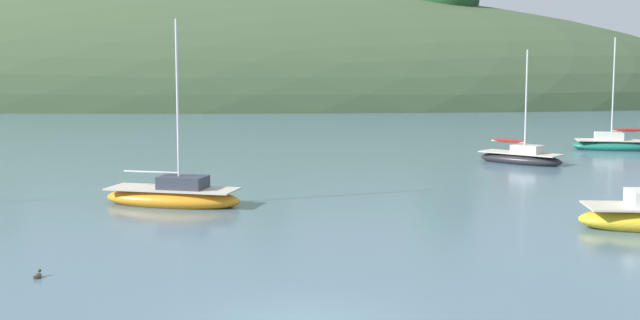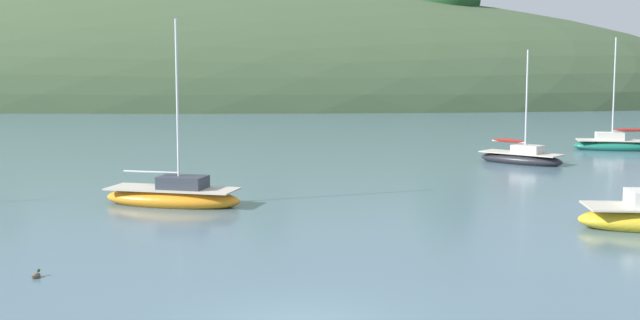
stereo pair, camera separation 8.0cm
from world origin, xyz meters
The scene contains 5 objects.
far_shoreline_hill centered at (-24.89, 87.81, 0.09)m, with size 150.00×36.00×31.94m.
sailboat_cream_ketch centered at (-5.56, 15.15, 0.35)m, with size 5.78×3.06×7.34m.
sailboat_teal_outer centered at (10.71, 28.80, 0.32)m, with size 4.74×4.26×6.28m.
sailboat_black_sloop centered at (18.00, 35.84, 0.34)m, with size 5.36×2.55×7.12m.
duck_lone_left centered at (-7.00, 4.05, 0.05)m, with size 0.21×0.43×0.24m.
Camera 2 is at (0.87, -17.48, 5.65)m, focal length 48.15 mm.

